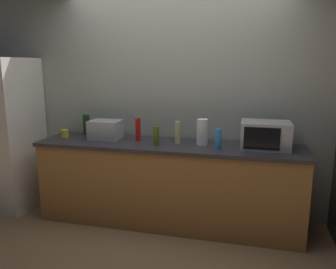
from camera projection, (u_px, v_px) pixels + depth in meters
ground_plane at (158, 240)px, 3.33m from camera, size 8.00×8.00×0.00m
back_wall at (177, 98)px, 3.82m from camera, size 6.40×0.10×2.70m
counter_run at (168, 184)px, 3.62m from camera, size 2.84×0.64×0.90m
refrigerator at (4, 134)px, 4.01m from camera, size 0.72×0.73×1.80m
microwave at (265, 135)px, 3.31m from camera, size 0.48×0.35×0.27m
toaster_oven at (105, 130)px, 3.74m from camera, size 0.34×0.26×0.21m
paper_towel_roll at (202, 132)px, 3.46m from camera, size 0.12×0.12×0.27m
bottle_spray_cleaner at (218, 139)px, 3.27m from camera, size 0.07×0.07×0.21m
bottle_hot_sauce at (138, 129)px, 3.65m from camera, size 0.06×0.06×0.25m
bottle_vinegar at (178, 132)px, 3.53m from camera, size 0.06×0.06×0.24m
bottle_olive_oil at (156, 136)px, 3.44m from camera, size 0.06×0.06×0.20m
bottle_wine at (86, 125)px, 3.97m from camera, size 0.08×0.08×0.24m
mug_yellow at (65, 133)px, 3.84m from camera, size 0.08×0.08×0.09m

